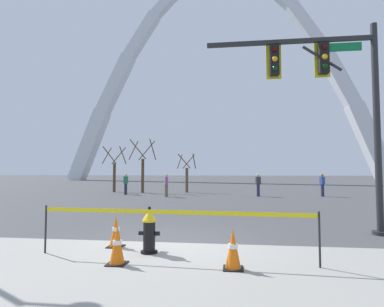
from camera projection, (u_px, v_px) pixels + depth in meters
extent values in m
plane|color=#474749|center=(170.00, 241.00, 7.75)|extent=(240.00, 240.00, 0.00)
cylinder|color=black|center=(149.00, 252.00, 6.60)|extent=(0.36, 0.36, 0.05)
cylinder|color=black|center=(149.00, 236.00, 6.62)|extent=(0.26, 0.26, 0.62)
cylinder|color=gold|center=(149.00, 221.00, 6.64)|extent=(0.30, 0.30, 0.04)
cone|color=gold|center=(149.00, 215.00, 6.65)|extent=(0.30, 0.30, 0.22)
cylinder|color=black|center=(149.00, 208.00, 6.66)|extent=(0.06, 0.06, 0.06)
cylinder|color=black|center=(141.00, 233.00, 6.65)|extent=(0.10, 0.09, 0.09)
cylinder|color=black|center=(157.00, 234.00, 6.60)|extent=(0.10, 0.09, 0.09)
cylinder|color=black|center=(152.00, 236.00, 6.82)|extent=(0.13, 0.14, 0.13)
cylinder|color=black|center=(152.00, 235.00, 6.90)|extent=(0.15, 0.03, 0.15)
cylinder|color=#232326|center=(46.00, 229.00, 6.62)|extent=(0.04, 0.04, 1.02)
cylinder|color=#232326|center=(320.00, 240.00, 5.61)|extent=(0.04, 0.04, 1.02)
cube|color=yellow|center=(171.00, 212.00, 6.14)|extent=(5.57, 0.33, 0.08)
cube|color=black|center=(117.00, 264.00, 5.79)|extent=(0.36, 0.36, 0.03)
cone|color=orange|center=(117.00, 244.00, 5.81)|extent=(0.28, 0.28, 0.70)
cylinder|color=white|center=(117.00, 242.00, 5.81)|extent=(0.17, 0.17, 0.08)
cube|color=black|center=(116.00, 247.00, 7.12)|extent=(0.36, 0.36, 0.03)
cone|color=orange|center=(116.00, 231.00, 7.14)|extent=(0.28, 0.28, 0.70)
cylinder|color=white|center=(116.00, 229.00, 7.15)|extent=(0.17, 0.17, 0.08)
cube|color=black|center=(233.00, 269.00, 5.51)|extent=(0.36, 0.36, 0.03)
cone|color=orange|center=(233.00, 248.00, 5.53)|extent=(0.28, 0.28, 0.70)
cylinder|color=white|center=(233.00, 246.00, 5.53)|extent=(0.17, 0.17, 0.08)
cylinder|color=#232326|center=(377.00, 127.00, 8.68)|extent=(0.18, 0.18, 6.00)
cylinder|color=#232326|center=(381.00, 233.00, 8.51)|extent=(0.44, 0.44, 0.10)
cube|color=#232326|center=(288.00, 42.00, 9.12)|extent=(4.80, 0.12, 0.12)
cylinder|color=#232326|center=(322.00, 58.00, 8.97)|extent=(1.11, 0.08, 0.81)
cube|color=black|center=(323.00, 58.00, 8.97)|extent=(0.26, 0.24, 0.90)
cube|color=gold|center=(322.00, 60.00, 9.11)|extent=(0.44, 0.03, 1.04)
sphere|color=#360606|center=(325.00, 47.00, 8.86)|extent=(0.16, 0.16, 0.16)
sphere|color=orange|center=(325.00, 57.00, 8.84)|extent=(0.16, 0.16, 0.16)
sphere|color=black|center=(325.00, 66.00, 8.82)|extent=(0.16, 0.16, 0.16)
cube|color=black|center=(274.00, 60.00, 9.14)|extent=(0.26, 0.24, 0.90)
cube|color=gold|center=(274.00, 62.00, 9.28)|extent=(0.44, 0.03, 1.04)
sphere|color=#360606|center=(275.00, 50.00, 9.03)|extent=(0.16, 0.16, 0.16)
sphere|color=orange|center=(275.00, 59.00, 9.01)|extent=(0.16, 0.16, 0.16)
sphere|color=black|center=(275.00, 68.00, 9.00)|extent=(0.16, 0.16, 0.16)
cube|color=#0F6638|center=(345.00, 47.00, 8.89)|extent=(0.90, 0.04, 0.24)
cube|color=silver|center=(90.00, 146.00, 61.14)|extent=(7.82, 2.71, 14.70)
cube|color=silver|center=(116.00, 84.00, 61.20)|extent=(7.48, 2.42, 12.05)
cube|color=silver|center=(142.00, 36.00, 61.10)|extent=(7.11, 2.14, 9.42)
cube|color=silver|center=(168.00, 1.00, 60.84)|extent=(6.66, 1.85, 6.81)
cube|color=silver|center=(307.00, 27.00, 57.19)|extent=(7.11, 2.14, 9.42)
cube|color=silver|center=(338.00, 76.00, 55.99)|extent=(7.48, 2.42, 12.05)
cube|color=silver|center=(371.00, 143.00, 54.63)|extent=(7.82, 2.71, 14.70)
cylinder|color=brown|center=(114.00, 178.00, 26.14)|extent=(0.24, 0.24, 2.45)
cylinder|color=brown|center=(107.00, 155.00, 26.49)|extent=(0.34, 1.33, 1.47)
cylinder|color=brown|center=(123.00, 155.00, 26.08)|extent=(0.21, 1.34, 1.47)
cylinder|color=brown|center=(119.00, 156.00, 26.99)|extent=(1.34, 0.21, 1.47)
cylinder|color=brown|center=(109.00, 155.00, 25.53)|extent=(1.32, 0.37, 1.47)
cylinder|color=brown|center=(143.00, 176.00, 25.32)|extent=(0.24, 0.24, 2.78)
cylinder|color=brown|center=(134.00, 150.00, 25.71)|extent=(0.37, 1.49, 1.66)
cylinder|color=brown|center=(153.00, 150.00, 25.25)|extent=(0.23, 1.51, 1.66)
cylinder|color=brown|center=(147.00, 150.00, 26.28)|extent=(1.51, 0.23, 1.66)
cylinder|color=brown|center=(138.00, 149.00, 24.63)|extent=(1.49, 0.40, 1.66)
cylinder|color=brown|center=(187.00, 180.00, 25.66)|extent=(0.24, 0.24, 2.04)
cylinder|color=brown|center=(180.00, 161.00, 25.95)|extent=(0.30, 1.11, 1.23)
cylinder|color=brown|center=(194.00, 161.00, 25.61)|extent=(0.19, 1.12, 1.23)
cylinder|color=brown|center=(189.00, 162.00, 26.37)|extent=(1.12, 0.19, 1.23)
cylinder|color=brown|center=(184.00, 161.00, 25.16)|extent=(1.11, 0.32, 1.23)
cylinder|color=#232847|center=(258.00, 190.00, 21.50)|extent=(0.22, 0.22, 0.84)
cube|color=#333338|center=(258.00, 181.00, 21.54)|extent=(0.39, 0.30, 0.54)
sphere|color=beige|center=(258.00, 175.00, 21.56)|extent=(0.20, 0.20, 0.20)
cylinder|color=brown|center=(166.00, 191.00, 21.13)|extent=(0.22, 0.22, 0.84)
cube|color=#995193|center=(166.00, 181.00, 21.17)|extent=(0.29, 0.38, 0.54)
sphere|color=beige|center=(166.00, 175.00, 21.20)|extent=(0.20, 0.20, 0.20)
cylinder|color=#232847|center=(126.00, 189.00, 23.20)|extent=(0.22, 0.22, 0.84)
cube|color=#23754C|center=(126.00, 180.00, 23.24)|extent=(0.28, 0.38, 0.54)
sphere|color=beige|center=(126.00, 175.00, 23.26)|extent=(0.20, 0.20, 0.20)
cylinder|color=#232847|center=(323.00, 190.00, 21.46)|extent=(0.22, 0.22, 0.84)
cube|color=#2D4C99|center=(322.00, 181.00, 21.50)|extent=(0.39, 0.36, 0.54)
sphere|color=#936B4C|center=(322.00, 175.00, 21.52)|extent=(0.20, 0.20, 0.20)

